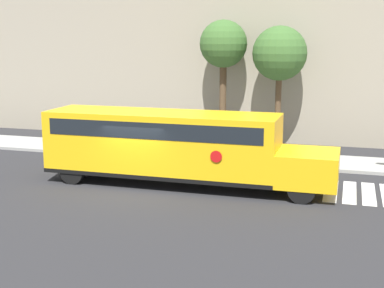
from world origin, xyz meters
TOP-DOWN VIEW (x-y plane):
  - ground_plane at (0.00, 0.00)m, footprint 60.00×60.00m
  - sidewalk_strip at (0.00, 6.50)m, footprint 44.00×3.00m
  - building_backdrop at (0.00, 13.00)m, footprint 32.00×4.00m
  - school_bus at (1.22, 1.13)m, footprint 11.60×2.57m
  - tree_near_sidewalk at (1.21, 9.63)m, footprint 2.55×2.55m
  - tree_far_sidewalk at (4.26, 9.40)m, footprint 2.83×2.83m

SIDE VIEW (x-z plane):
  - ground_plane at x=0.00m, z-range 0.00..0.00m
  - sidewalk_strip at x=0.00m, z-range 0.00..0.15m
  - school_bus at x=1.22m, z-range 0.22..3.14m
  - building_backdrop at x=0.00m, z-range 0.00..8.62m
  - tree_far_sidewalk at x=4.26m, z-range 1.76..8.22m
  - tree_near_sidewalk at x=1.21m, z-range 2.00..8.79m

